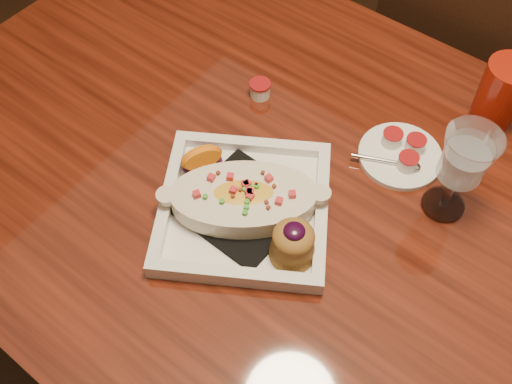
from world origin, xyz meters
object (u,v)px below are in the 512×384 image
Objects in this scene: goblet at (464,161)px; table at (321,239)px; chair_far at (462,87)px; red_tumbler at (500,97)px; saucer at (400,154)px; plate at (248,206)px.

table is at bearing -141.23° from goblet.
chair_far is (-0.00, 0.63, -0.15)m from table.
red_tumbler is at bearing 95.09° from goblet.
red_tumbler reaches higher than table.
goblet is at bearing -22.56° from saucer.
chair_far is 0.77m from plate.
chair_far reaches higher than goblet.
plate is 2.09× the size of goblet.
saucer is (0.04, 0.15, 0.11)m from table.
chair_far is 6.79× the size of saucer.
plate is 2.53× the size of saucer.
red_tumbler is (-0.02, 0.20, -0.05)m from goblet.
goblet is 1.25× the size of red_tumbler.
saucer is at bearing -118.00° from red_tumbler.
table is at bearing -104.45° from saucer.
saucer is at bearing 75.55° from table.
plate is 0.31m from goblet.
plate reaches higher than saucer.
saucer is at bearing 30.64° from plate.
goblet is 0.20m from red_tumbler.
table is 0.37m from red_tumbler.
plate is (-0.09, -0.09, 0.13)m from table.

